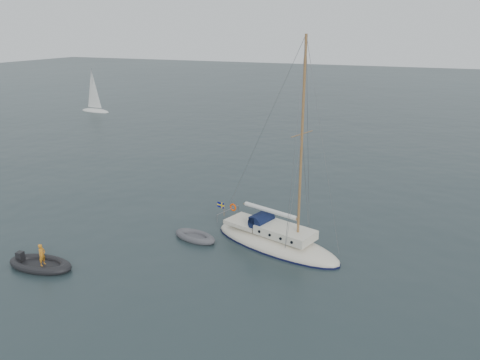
% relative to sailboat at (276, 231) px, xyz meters
% --- Properties ---
extents(ground, '(300.00, 300.00, 0.00)m').
position_rel_sailboat_xyz_m(ground, '(0.60, -0.45, -1.03)').
color(ground, black).
rests_on(ground, ground).
extents(sailboat, '(9.54, 2.86, 13.58)m').
position_rel_sailboat_xyz_m(sailboat, '(0.00, 0.00, 0.00)').
color(sailboat, beige).
rests_on(sailboat, ground).
extents(dinghy, '(3.13, 1.41, 0.45)m').
position_rel_sailboat_xyz_m(dinghy, '(-5.23, -1.09, -0.83)').
color(dinghy, '#4B4B50').
rests_on(dinghy, ground).
extents(rib, '(4.07, 1.85, 1.54)m').
position_rel_sailboat_xyz_m(rib, '(-11.74, -7.93, -0.78)').
color(rib, black).
rests_on(rib, ground).
extents(distant_yacht_a, '(5.62, 3.00, 7.45)m').
position_rel_sailboat_xyz_m(distant_yacht_a, '(-43.37, 35.60, 2.16)').
color(distant_yacht_a, silver).
rests_on(distant_yacht_a, ground).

